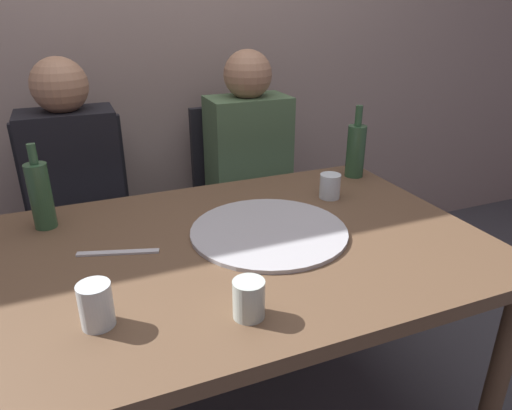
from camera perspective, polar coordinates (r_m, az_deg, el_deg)
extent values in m
cube|color=gray|center=(2.31, -13.95, 21.78)|extent=(6.00, 0.10, 2.60)
cube|color=brown|center=(1.33, -2.87, -5.56)|extent=(1.44, 0.94, 0.04)
cylinder|color=brown|center=(1.60, 27.48, -18.60)|extent=(0.06, 0.06, 0.68)
cylinder|color=brown|center=(1.83, -27.75, -12.84)|extent=(0.06, 0.06, 0.68)
cylinder|color=brown|center=(2.09, 10.70, -5.67)|extent=(0.06, 0.06, 0.68)
cylinder|color=#ADADB2|center=(1.38, 1.59, -3.22)|extent=(0.46, 0.46, 0.01)
cylinder|color=#2D5133|center=(1.84, 12.12, 6.46)|extent=(0.07, 0.07, 0.20)
cylinder|color=#2D5133|center=(1.81, 12.50, 10.65)|extent=(0.03, 0.03, 0.08)
cylinder|color=#2D5133|center=(1.51, -24.89, 0.98)|extent=(0.06, 0.06, 0.20)
cylinder|color=#2D5133|center=(1.47, -25.75, 5.65)|extent=(0.02, 0.02, 0.06)
cylinder|color=silver|center=(1.04, -19.03, -11.53)|extent=(0.07, 0.07, 0.10)
cylinder|color=silver|center=(1.63, 9.06, 2.31)|extent=(0.07, 0.07, 0.09)
cylinder|color=#B7C6BC|center=(1.01, -0.89, -11.45)|extent=(0.07, 0.07, 0.09)
cube|color=#B7B7BC|center=(1.32, -16.57, -5.61)|extent=(0.22, 0.08, 0.01)
cube|color=black|center=(2.09, -20.33, -3.43)|extent=(0.44, 0.44, 0.05)
cube|color=black|center=(2.19, -21.48, 4.06)|extent=(0.44, 0.04, 0.45)
cylinder|color=black|center=(2.05, -13.69, -10.79)|extent=(0.04, 0.04, 0.42)
cylinder|color=black|center=(2.05, -24.42, -12.44)|extent=(0.04, 0.04, 0.42)
cylinder|color=black|center=(2.37, -15.26, -5.89)|extent=(0.04, 0.04, 0.42)
cylinder|color=black|center=(2.38, -24.39, -7.29)|extent=(0.04, 0.04, 0.42)
cube|color=black|center=(2.22, -0.72, -0.26)|extent=(0.44, 0.44, 0.05)
cube|color=black|center=(2.32, -2.59, 6.69)|extent=(0.44, 0.04, 0.45)
cylinder|color=black|center=(2.25, 5.67, -6.87)|extent=(0.04, 0.04, 0.42)
cylinder|color=black|center=(2.12, -3.59, -8.88)|extent=(0.04, 0.04, 0.42)
cylinder|color=black|center=(2.55, 1.70, -2.89)|extent=(0.04, 0.04, 0.42)
cylinder|color=black|center=(2.43, -6.53, -4.40)|extent=(0.04, 0.04, 0.42)
cube|color=black|center=(2.01, -21.40, 3.44)|extent=(0.36, 0.22, 0.52)
sphere|color=#A87A5B|center=(1.93, -22.98, 13.36)|extent=(0.21, 0.21, 0.21)
cylinder|color=black|center=(1.93, -17.63, -5.33)|extent=(0.12, 0.40, 0.12)
cylinder|color=black|center=(1.93, -22.35, -6.05)|extent=(0.12, 0.40, 0.12)
cylinder|color=black|center=(1.88, -16.11, -14.14)|extent=(0.11, 0.11, 0.45)
cylinder|color=black|center=(1.88, -21.08, -14.90)|extent=(0.11, 0.11, 0.45)
cube|color=#4C6B47|center=(2.15, -0.95, 6.31)|extent=(0.36, 0.22, 0.52)
sphere|color=#A87A5B|center=(2.07, -1.02, 15.73)|extent=(0.21, 0.21, 0.21)
cylinder|color=black|center=(2.10, 3.14, -1.75)|extent=(0.12, 0.40, 0.12)
cylinder|color=black|center=(2.04, -0.93, -2.49)|extent=(0.12, 0.40, 0.12)
cylinder|color=black|center=(2.05, 5.42, -9.65)|extent=(0.11, 0.11, 0.45)
cylinder|color=black|center=(1.99, 1.26, -10.65)|extent=(0.11, 0.11, 0.45)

